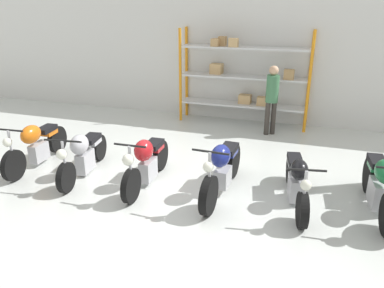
# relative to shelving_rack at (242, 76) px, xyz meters

# --- Properties ---
(ground_plane) EXTENTS (30.00, 30.00, 0.00)m
(ground_plane) POSITION_rel_shelving_rack_xyz_m (-0.23, -4.22, -1.36)
(ground_plane) COLOR silver
(back_wall) EXTENTS (30.00, 0.08, 3.60)m
(back_wall) POSITION_rel_shelving_rack_xyz_m (-0.23, 0.36, 0.44)
(back_wall) COLOR silver
(back_wall) RESTS_ON ground_plane
(shelving_rack) EXTENTS (3.60, 0.63, 2.62)m
(shelving_rack) POSITION_rel_shelving_rack_xyz_m (0.00, 0.00, 0.00)
(shelving_rack) COLOR orange
(shelving_rack) RESTS_ON ground_plane
(motorcycle_orange) EXTENTS (0.58, 2.13, 1.04)m
(motorcycle_orange) POSITION_rel_shelving_rack_xyz_m (-3.54, -4.30, -0.87)
(motorcycle_orange) COLOR black
(motorcycle_orange) RESTS_ON ground_plane
(motorcycle_silver) EXTENTS (0.71, 2.08, 1.00)m
(motorcycle_silver) POSITION_rel_shelving_rack_xyz_m (-2.33, -4.39, -0.90)
(motorcycle_silver) COLOR black
(motorcycle_silver) RESTS_ON ground_plane
(motorcycle_red) EXTENTS (0.58, 2.05, 1.06)m
(motorcycle_red) POSITION_rel_shelving_rack_xyz_m (-0.94, -4.41, -0.87)
(motorcycle_red) COLOR black
(motorcycle_red) RESTS_ON ground_plane
(motorcycle_blue) EXTENTS (0.61, 2.19, 1.10)m
(motorcycle_blue) POSITION_rel_shelving_rack_xyz_m (0.50, -4.31, -0.86)
(motorcycle_blue) COLOR black
(motorcycle_blue) RESTS_ON ground_plane
(motorcycle_black) EXTENTS (0.67, 2.10, 0.96)m
(motorcycle_black) POSITION_rel_shelving_rack_xyz_m (1.80, -4.22, -0.94)
(motorcycle_black) COLOR black
(motorcycle_black) RESTS_ON ground_plane
(motorcycle_green) EXTENTS (0.59, 2.08, 1.09)m
(motorcycle_green) POSITION_rel_shelving_rack_xyz_m (3.12, -4.14, -0.87)
(motorcycle_green) COLOR black
(motorcycle_green) RESTS_ON ground_plane
(person_browsing) EXTENTS (0.45, 0.45, 1.80)m
(person_browsing) POSITION_rel_shelving_rack_xyz_m (0.92, -0.74, -0.29)
(person_browsing) COLOR #38332D
(person_browsing) RESTS_ON ground_plane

